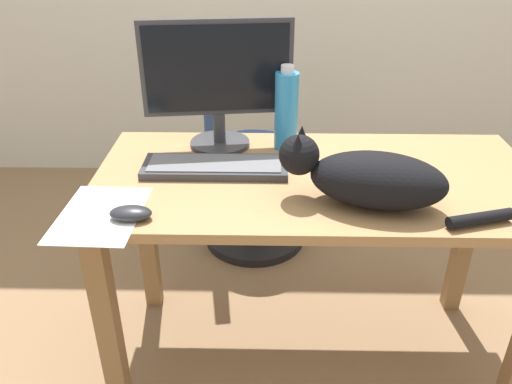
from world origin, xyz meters
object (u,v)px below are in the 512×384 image
cat (369,177)px  keyboard (215,167)px  computer_mouse (131,213)px  water_bottle (286,110)px  monitor (218,80)px  office_chair (244,171)px

cat → keyboard: bearing=155.8°
computer_mouse → water_bottle: size_ratio=0.39×
keyboard → cat: size_ratio=0.74×
computer_mouse → monitor: bearing=68.1°
office_chair → water_bottle: 0.74m
keyboard → water_bottle: water_bottle is taller
office_chair → keyboard: office_chair is taller
computer_mouse → water_bottle: water_bottle is taller
cat → water_bottle: (-0.21, 0.37, 0.05)m
cat → monitor: bearing=138.2°
cat → office_chair: bearing=112.6°
keyboard → water_bottle: 0.31m
office_chair → monitor: monitor is taller
office_chair → water_bottle: (0.17, -0.53, 0.49)m
water_bottle → office_chair: bearing=107.3°
computer_mouse → water_bottle: (0.41, 0.46, 0.11)m
office_chair → water_bottle: size_ratio=3.20×
monitor → water_bottle: size_ratio=1.72×
monitor → keyboard: monitor is taller
monitor → keyboard: size_ratio=1.09×
office_chair → computer_mouse: (-0.25, -0.99, 0.37)m
monitor → keyboard: bearing=-89.7°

